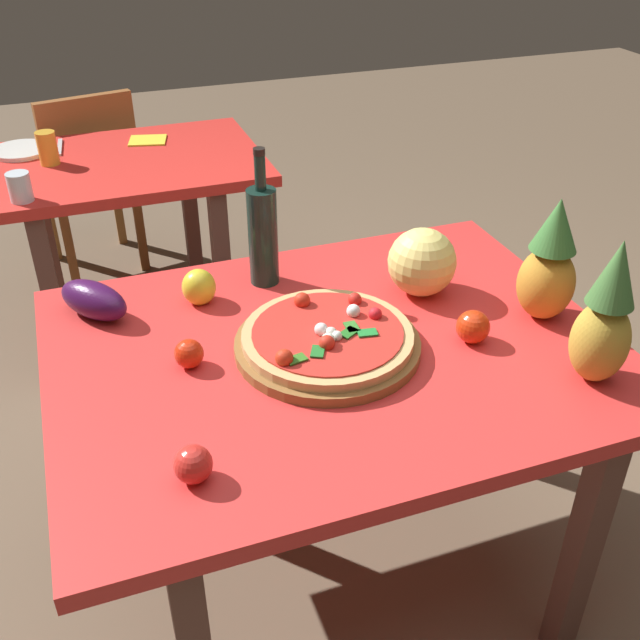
% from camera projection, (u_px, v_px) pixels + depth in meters
% --- Properties ---
extents(ground_plane, '(10.00, 10.00, 0.00)m').
position_uv_depth(ground_plane, '(331.00, 560.00, 2.09)').
color(ground_plane, brown).
extents(display_table, '(1.28, 0.98, 0.74)m').
position_uv_depth(display_table, '(333.00, 374.00, 1.74)').
color(display_table, brown).
rests_on(display_table, ground_plane).
extents(background_table, '(1.06, 0.71, 0.74)m').
position_uv_depth(background_table, '(120.00, 189.00, 2.76)').
color(background_table, brown).
rests_on(background_table, ground_plane).
extents(dining_chair, '(0.47, 0.47, 0.85)m').
position_uv_depth(dining_chair, '(89.00, 174.00, 3.28)').
color(dining_chair, brown).
rests_on(dining_chair, ground_plane).
extents(pizza_board, '(0.42, 0.42, 0.02)m').
position_uv_depth(pizza_board, '(327.00, 345.00, 1.67)').
color(pizza_board, brown).
rests_on(pizza_board, display_table).
extents(pizza, '(0.39, 0.39, 0.06)m').
position_uv_depth(pizza, '(327.00, 335.00, 1.66)').
color(pizza, tan).
rests_on(pizza, pizza_board).
extents(wine_bottle, '(0.08, 0.08, 0.36)m').
position_uv_depth(wine_bottle, '(263.00, 234.00, 1.87)').
color(wine_bottle, black).
rests_on(wine_bottle, display_table).
extents(pineapple_left, '(0.12, 0.12, 0.33)m').
position_uv_depth(pineapple_left, '(605.00, 320.00, 1.51)').
color(pineapple_left, '#B49633').
rests_on(pineapple_left, display_table).
extents(pineapple_right, '(0.14, 0.14, 0.31)m').
position_uv_depth(pineapple_right, '(549.00, 266.00, 1.73)').
color(pineapple_right, '#C1872A').
rests_on(pineapple_right, display_table).
extents(melon, '(0.17, 0.17, 0.17)m').
position_uv_depth(melon, '(422.00, 262.00, 1.85)').
color(melon, '#EFDC75').
rests_on(melon, display_table).
extents(bell_pepper, '(0.08, 0.08, 0.09)m').
position_uv_depth(bell_pepper, '(199.00, 287.00, 1.84)').
color(bell_pepper, yellow).
rests_on(bell_pepper, display_table).
extents(eggplant, '(0.20, 0.21, 0.09)m').
position_uv_depth(eggplant, '(94.00, 300.00, 1.78)').
color(eggplant, '#3B1242').
rests_on(eggplant, display_table).
extents(tomato_at_corner, '(0.08, 0.08, 0.08)m').
position_uv_depth(tomato_at_corner, '(473.00, 327.00, 1.69)').
color(tomato_at_corner, red).
rests_on(tomato_at_corner, display_table).
extents(tomato_near_board, '(0.07, 0.07, 0.07)m').
position_uv_depth(tomato_near_board, '(193.00, 464.00, 1.32)').
color(tomato_near_board, red).
rests_on(tomato_near_board, display_table).
extents(tomato_by_bottle, '(0.07, 0.07, 0.07)m').
position_uv_depth(tomato_by_bottle, '(189.00, 354.00, 1.61)').
color(tomato_by_bottle, red).
rests_on(tomato_by_bottle, display_table).
extents(drinking_glass_juice, '(0.07, 0.07, 0.12)m').
position_uv_depth(drinking_glass_juice, '(48.00, 148.00, 2.64)').
color(drinking_glass_juice, gold).
rests_on(drinking_glass_juice, background_table).
extents(drinking_glass_water, '(0.07, 0.07, 0.09)m').
position_uv_depth(drinking_glass_water, '(20.00, 187.00, 2.37)').
color(drinking_glass_water, silver).
rests_on(drinking_glass_water, background_table).
extents(dinner_plate, '(0.22, 0.22, 0.02)m').
position_uv_depth(dinner_plate, '(21.00, 150.00, 2.77)').
color(dinner_plate, white).
rests_on(dinner_plate, background_table).
extents(knife_utensil, '(0.03, 0.18, 0.01)m').
position_uv_depth(knife_utensil, '(60.00, 147.00, 2.81)').
color(knife_utensil, silver).
rests_on(knife_utensil, background_table).
extents(napkin_folded, '(0.16, 0.15, 0.01)m').
position_uv_depth(napkin_folded, '(148.00, 140.00, 2.88)').
color(napkin_folded, yellow).
rests_on(napkin_folded, background_table).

